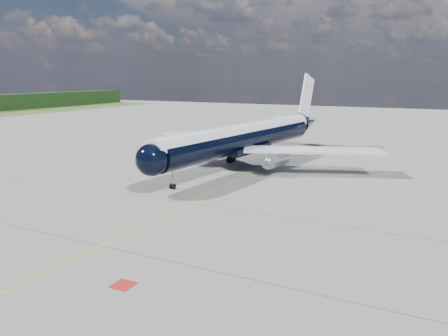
% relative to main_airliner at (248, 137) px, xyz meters
% --- Properties ---
extents(ground, '(320.00, 320.00, 0.00)m').
position_rel_main_airliner_xyz_m(ground, '(2.91, -4.10, -4.81)').
color(ground, gray).
rests_on(ground, ground).
extents(taxiway_centerline, '(0.16, 160.00, 0.01)m').
position_rel_main_airliner_xyz_m(taxiway_centerline, '(2.91, -9.10, -4.81)').
color(taxiway_centerline, '#EEA80C').
rests_on(taxiway_centerline, ground).
extents(red_marking, '(1.60, 1.60, 0.01)m').
position_rel_main_airliner_xyz_m(red_marking, '(9.71, -44.10, -4.81)').
color(red_marking, maroon).
rests_on(red_marking, ground).
extents(main_airliner, '(43.77, 53.62, 15.50)m').
position_rel_main_airliner_xyz_m(main_airliner, '(0.00, 0.00, 0.00)').
color(main_airliner, black).
rests_on(main_airliner, ground).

